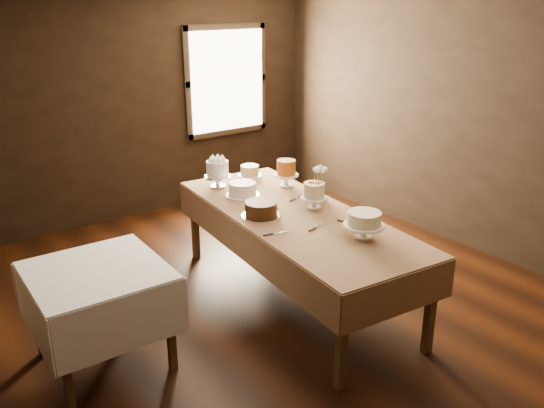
{
  "coord_description": "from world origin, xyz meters",
  "views": [
    {
      "loc": [
        -2.78,
        -3.52,
        2.67
      ],
      "look_at": [
        0.0,
        0.2,
        0.95
      ],
      "focal_mm": 37.28,
      "sensor_mm": 36.0,
      "label": 1
    }
  ],
  "objects": [
    {
      "name": "cake_server_c",
      "position": [
        0.17,
        0.46,
        0.85
      ],
      "size": [
        0.08,
        0.24,
        0.01
      ],
      "primitive_type": "cube",
      "rotation": [
        0.0,
        0.0,
        1.36
      ],
      "color": "silver",
      "rests_on": "display_table"
    },
    {
      "name": "cake_flowers",
      "position": [
        0.41,
        0.11,
        0.95
      ],
      "size": [
        0.27,
        0.27,
        0.26
      ],
      "color": "white",
      "rests_on": "display_table"
    },
    {
      "name": "cake_meringue",
      "position": [
        0.03,
        1.16,
        0.97
      ],
      "size": [
        0.31,
        0.31,
        0.28
      ],
      "color": "silver",
      "rests_on": "display_table"
    },
    {
      "name": "cake_server_a",
      "position": [
        0.18,
        -0.24,
        0.85
      ],
      "size": [
        0.24,
        0.08,
        0.01
      ],
      "primitive_type": "cube",
      "rotation": [
        0.0,
        0.0,
        0.25
      ],
      "color": "silver",
      "rests_on": "display_table"
    },
    {
      "name": "cake_server_d",
      "position": [
        0.49,
        0.43,
        0.85
      ],
      "size": [
        0.23,
        0.11,
        0.01
      ],
      "primitive_type": "cube",
      "rotation": [
        0.0,
        0.0,
        0.35
      ],
      "color": "silver",
      "rests_on": "display_table"
    },
    {
      "name": "flower_bouquet",
      "position": [
        0.59,
        0.24,
        1.09
      ],
      "size": [
        0.14,
        0.14,
        0.2
      ],
      "primitive_type": null,
      "color": "white",
      "rests_on": "flower_vase"
    },
    {
      "name": "side_table",
      "position": [
        -1.61,
        0.19,
        0.7
      ],
      "size": [
        0.97,
        0.97,
        0.8
      ],
      "rotation": [
        0.0,
        0.0,
        -0.03
      ],
      "color": "#402C17",
      "rests_on": "ground"
    },
    {
      "name": "cake_cream",
      "position": [
        0.29,
        -0.64,
        0.95
      ],
      "size": [
        0.33,
        0.33,
        0.23
      ],
      "color": "white",
      "rests_on": "display_table"
    },
    {
      "name": "cake_server_b",
      "position": [
        0.43,
        -0.4,
        0.85
      ],
      "size": [
        0.1,
        0.24,
        0.01
      ],
      "primitive_type": "cube",
      "rotation": [
        0.0,
        0.0,
        -1.25
      ],
      "color": "silver",
      "rests_on": "display_table"
    },
    {
      "name": "flower_vase",
      "position": [
        0.59,
        0.24,
        0.91
      ],
      "size": [
        0.17,
        0.17,
        0.13
      ],
      "primitive_type": "imported",
      "rotation": [
        0.0,
        0.0,
        3.95
      ],
      "color": "#2D2823",
      "rests_on": "display_table"
    },
    {
      "name": "cake_speckled",
      "position": [
        0.5,
        1.26,
        0.9
      ],
      "size": [
        0.26,
        0.26,
        0.12
      ],
      "color": "white",
      "rests_on": "display_table"
    },
    {
      "name": "wall_right",
      "position": [
        2.5,
        0.0,
        1.4
      ],
      "size": [
        0.02,
        6.0,
        2.8
      ],
      "primitive_type": "cube",
      "color": "black",
      "rests_on": "ground"
    },
    {
      "name": "display_table",
      "position": [
        0.19,
        0.11,
        0.78
      ],
      "size": [
        1.32,
        2.81,
        0.84
      ],
      "rotation": [
        0.0,
        0.0,
        -0.1
      ],
      "color": "#402C17",
      "rests_on": "ground"
    },
    {
      "name": "floor",
      "position": [
        0.0,
        0.0,
        0.0
      ],
      "size": [
        5.0,
        6.0,
        0.01
      ],
      "primitive_type": "cube",
      "color": "black",
      "rests_on": "ground"
    },
    {
      "name": "window",
      "position": [
        1.3,
        2.94,
        1.6
      ],
      "size": [
        1.1,
        0.05,
        1.3
      ],
      "primitive_type": "cube",
      "color": "#FFEABF",
      "rests_on": "wall_back"
    },
    {
      "name": "cake_server_e",
      "position": [
        -0.17,
        -0.16,
        0.85
      ],
      "size": [
        0.24,
        0.07,
        0.01
      ],
      "primitive_type": "cube",
      "rotation": [
        0.0,
        0.0,
        -0.18
      ],
      "color": "silver",
      "rests_on": "display_table"
    },
    {
      "name": "cake_caramel",
      "position": [
        0.59,
        0.75,
        0.97
      ],
      "size": [
        0.25,
        0.25,
        0.29
      ],
      "color": "white",
      "rests_on": "display_table"
    },
    {
      "name": "cake_chocolate",
      "position": [
        -0.09,
        0.24,
        0.91
      ],
      "size": [
        0.34,
        0.34,
        0.13
      ],
      "color": "silver",
      "rests_on": "display_table"
    },
    {
      "name": "wall_back",
      "position": [
        0.0,
        3.0,
        1.4
      ],
      "size": [
        5.0,
        0.02,
        2.8
      ],
      "primitive_type": "cube",
      "color": "black",
      "rests_on": "ground"
    },
    {
      "name": "cake_lattice",
      "position": [
        0.08,
        0.79,
        0.9
      ],
      "size": [
        0.33,
        0.33,
        0.12
      ],
      "color": "white",
      "rests_on": "display_table"
    }
  ]
}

